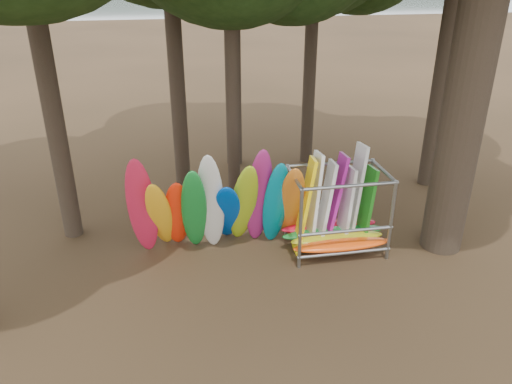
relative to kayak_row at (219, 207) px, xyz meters
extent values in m
plane|color=#47331E|center=(1.77, -0.85, -1.35)|extent=(120.00, 120.00, 0.00)
plane|color=gray|center=(1.77, 59.15, -1.35)|extent=(160.00, 160.00, 0.00)
cylinder|color=black|center=(-0.75, 4.84, 4.12)|extent=(0.51, 0.51, 10.93)
cylinder|color=black|center=(4.10, 6.15, 3.69)|extent=(0.46, 0.46, 10.08)
cylinder|color=black|center=(0.79, 2.74, 3.77)|extent=(0.38, 0.38, 10.24)
ellipsoid|color=#C11A3A|center=(-1.93, -0.01, 0.17)|extent=(0.82, 1.24, 3.11)
ellipsoid|color=#EFA61A|center=(-1.50, 0.04, -0.12)|extent=(0.88, 1.87, 2.62)
ellipsoid|color=#FF270B|center=(-1.07, 0.13, -0.18)|extent=(0.73, 1.49, 2.47)
ellipsoid|color=#13772A|center=(-0.64, -0.17, 0.04)|extent=(0.72, 1.68, 2.93)
ellipsoid|color=beige|center=(-0.21, -0.17, 0.20)|extent=(0.86, 1.44, 3.19)
ellipsoid|color=#003FA9|center=(0.22, 0.11, -0.25)|extent=(0.94, 1.85, 2.37)
ellipsoid|color=#91AE18|center=(0.65, 0.00, 0.03)|extent=(0.85, 1.73, 2.88)
ellipsoid|color=#8A1B5B|center=(1.08, 0.09, 0.16)|extent=(0.76, 1.20, 3.10)
ellipsoid|color=#02697C|center=(1.51, -0.02, -0.03)|extent=(0.78, 1.07, 2.71)
ellipsoid|color=#C9671A|center=(1.95, 0.01, -0.07)|extent=(0.90, 1.58, 2.69)
ellipsoid|color=#FF4E0E|center=(3.10, -0.91, -0.93)|extent=(2.62, 0.55, 0.24)
ellipsoid|color=gold|center=(3.10, -0.55, -0.93)|extent=(2.58, 0.55, 0.24)
ellipsoid|color=#1B7A2C|center=(3.10, -0.24, -0.93)|extent=(2.89, 0.55, 0.24)
ellipsoid|color=red|center=(3.10, 0.14, -0.93)|extent=(2.76, 0.55, 0.24)
cube|color=yellow|center=(2.23, -0.28, -0.03)|extent=(0.56, 0.76, 2.64)
cube|color=silver|center=(2.52, -0.12, -0.01)|extent=(0.38, 0.80, 2.71)
cube|color=silver|center=(2.81, -0.23, -0.11)|extent=(0.47, 0.76, 2.49)
cube|color=#9C1A85|center=(3.10, -0.09, -0.04)|extent=(0.59, 0.78, 2.61)
cube|color=silver|center=(3.39, -0.24, -0.21)|extent=(0.36, 0.77, 2.30)
cube|color=silver|center=(3.68, -0.05, 0.06)|extent=(0.48, 0.82, 2.84)
cube|color=#1D781A|center=(3.97, -0.24, -0.24)|extent=(0.37, 0.76, 2.25)
camera|label=1|loc=(-1.11, -11.55, 5.85)|focal=35.00mm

